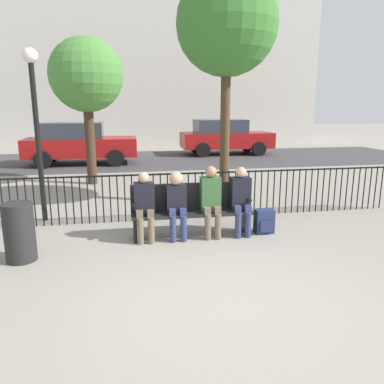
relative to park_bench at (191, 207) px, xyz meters
name	(u,v)px	position (x,y,z in m)	size (l,w,h in m)	color
ground_plane	(225,299)	(0.00, -2.32, -0.50)	(80.00, 80.00, 0.00)	gray
park_bench	(191,207)	(0.00, 0.00, 0.00)	(2.09, 0.45, 0.92)	black
seated_person_0	(144,203)	(-0.82, -0.13, 0.15)	(0.34, 0.39, 1.18)	brown
seated_person_1	(177,201)	(-0.27, -0.13, 0.16)	(0.34, 0.39, 1.17)	navy
seated_person_2	(211,198)	(0.32, -0.13, 0.19)	(0.34, 0.39, 1.25)	brown
seated_person_3	(241,198)	(0.86, -0.13, 0.17)	(0.34, 0.39, 1.21)	navy
backpack	(264,221)	(1.31, -0.13, -0.29)	(0.33, 0.26, 0.43)	navy
fence_railing	(182,192)	(-0.02, 0.99, 0.06)	(9.01, 0.03, 0.95)	black
tree_0	(227,25)	(1.12, 1.97, 3.39)	(2.17, 2.17, 5.01)	#4C3823
tree_1	(86,76)	(-2.07, 4.93, 2.53)	(2.04, 2.04, 4.09)	#422D1E
lamp_post	(35,108)	(-2.73, 1.38, 1.69)	(0.28, 0.28, 3.27)	black
street_surface	(151,159)	(0.00, 9.68, -0.50)	(24.00, 6.00, 0.01)	#3D3D3F
parked_car_0	(79,143)	(-2.84, 8.88, 0.34)	(4.20, 1.94, 1.62)	maroon
parked_car_1	(225,136)	(3.52, 10.83, 0.34)	(4.20, 1.94, 1.62)	maroon
building_facade	(139,35)	(0.00, 17.68, 5.83)	(20.00, 6.00, 12.66)	beige
trash_bin	(19,232)	(-2.68, -0.66, -0.07)	(0.44, 0.44, 0.87)	black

